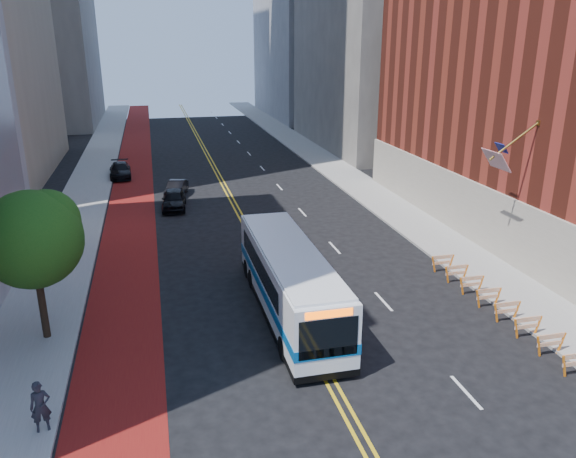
# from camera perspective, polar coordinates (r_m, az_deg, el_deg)

# --- Properties ---
(ground) EXTENTS (160.00, 160.00, 0.00)m
(ground) POSITION_cam_1_polar(r_m,az_deg,el_deg) (22.94, 4.24, -15.04)
(ground) COLOR black
(ground) RESTS_ON ground
(sidewalk_left) EXTENTS (4.00, 140.00, 0.15)m
(sidewalk_left) POSITION_cam_1_polar(r_m,az_deg,el_deg) (50.07, -20.00, 2.97)
(sidewalk_left) COLOR gray
(sidewalk_left) RESTS_ON ground
(sidewalk_right) EXTENTS (4.00, 140.00, 0.15)m
(sidewalk_right) POSITION_cam_1_polar(r_m,az_deg,el_deg) (52.90, 6.77, 4.79)
(sidewalk_right) COLOR gray
(sidewalk_right) RESTS_ON ground
(bus_lane_paint) EXTENTS (3.60, 140.00, 0.01)m
(bus_lane_paint) POSITION_cam_1_polar(r_m,az_deg,el_deg) (49.78, -15.54, 3.25)
(bus_lane_paint) COLOR maroon
(bus_lane_paint) RESTS_ON ground
(center_line_inner) EXTENTS (0.14, 140.00, 0.01)m
(center_line_inner) POSITION_cam_1_polar(r_m,az_deg,el_deg) (50.08, -6.46, 3.92)
(center_line_inner) COLOR gold
(center_line_inner) RESTS_ON ground
(center_line_outer) EXTENTS (0.14, 140.00, 0.01)m
(center_line_outer) POSITION_cam_1_polar(r_m,az_deg,el_deg) (50.13, -6.05, 3.95)
(center_line_outer) COLOR gold
(center_line_outer) RESTS_ON ground
(lane_dashes) EXTENTS (0.14, 98.20, 0.01)m
(lane_dashes) POSITION_cam_1_polar(r_m,az_deg,el_deg) (58.52, -2.63, 6.19)
(lane_dashes) COLOR silver
(lane_dashes) RESTS_ON ground
(construction_barriers) EXTENTS (1.42, 10.91, 1.00)m
(construction_barriers) POSITION_cam_1_polar(r_m,az_deg,el_deg) (29.22, 20.50, -6.90)
(construction_barriers) COLOR orange
(construction_barriers) RESTS_ON ground
(street_tree) EXTENTS (4.20, 4.20, 6.70)m
(street_tree) POSITION_cam_1_polar(r_m,az_deg,el_deg) (25.88, -24.46, -0.59)
(street_tree) COLOR black
(street_tree) RESTS_ON sidewalk_left
(transit_bus) EXTENTS (2.72, 12.29, 3.38)m
(transit_bus) POSITION_cam_1_polar(r_m,az_deg,el_deg) (27.08, 0.09, -5.14)
(transit_bus) COLOR white
(transit_bus) RESTS_ON ground
(car_a) EXTENTS (2.16, 4.59, 1.52)m
(car_a) POSITION_cam_1_polar(r_m,az_deg,el_deg) (45.08, -11.52, 2.98)
(car_a) COLOR black
(car_a) RESTS_ON ground
(car_b) EXTENTS (2.32, 4.12, 1.29)m
(car_b) POSITION_cam_1_polar(r_m,az_deg,el_deg) (48.83, -11.27, 4.06)
(car_b) COLOR black
(car_b) RESTS_ON ground
(car_c) EXTENTS (2.17, 4.89, 1.39)m
(car_c) POSITION_cam_1_polar(r_m,az_deg,el_deg) (56.73, -16.67, 5.73)
(car_c) COLOR black
(car_c) RESTS_ON ground
(pedestrian) EXTENTS (0.74, 0.56, 1.84)m
(pedestrian) POSITION_cam_1_polar(r_m,az_deg,el_deg) (21.37, -23.85, -16.18)
(pedestrian) COLOR black
(pedestrian) RESTS_ON sidewalk_left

